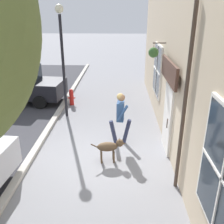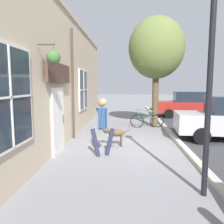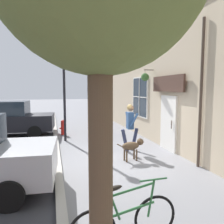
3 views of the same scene
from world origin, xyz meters
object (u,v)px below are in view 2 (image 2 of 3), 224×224
object	(u,v)px
leaning_bicycle	(147,120)
dog_on_leash	(114,133)
street_lamp	(212,45)
street_tree_by_curb	(155,50)
parked_car_far_end	(189,104)
pedestrian_walking	(102,121)

from	to	relation	value
leaning_bicycle	dog_on_leash	bearing A→B (deg)	-112.10
street_lamp	leaning_bicycle	bearing A→B (deg)	93.88
street_tree_by_curb	parked_car_far_end	xyz separation A→B (m)	(2.83, 3.78, -3.06)
leaning_bicycle	parked_car_far_end	distance (m)	5.13
leaning_bicycle	parked_car_far_end	size ratio (longest dim) A/B	0.39
dog_on_leash	street_lamp	distance (m)	4.61
dog_on_leash	street_tree_by_curb	distance (m)	5.51
street_tree_by_curb	parked_car_far_end	world-z (taller)	street_tree_by_curb
leaning_bicycle	parked_car_far_end	bearing A→B (deg)	51.21
dog_on_leash	parked_car_far_end	size ratio (longest dim) A/B	0.23
pedestrian_walking	dog_on_leash	bearing A→B (deg)	74.18
pedestrian_walking	street_lamp	size ratio (longest dim) A/B	0.41
dog_on_leash	parked_car_far_end	distance (m)	8.99
street_lamp	pedestrian_walking	bearing A→B (deg)	134.48
pedestrian_walking	street_tree_by_curb	world-z (taller)	street_tree_by_curb
parked_car_far_end	dog_on_leash	bearing A→B (deg)	-121.50
street_lamp	parked_car_far_end	bearing A→B (deg)	76.18
street_lamp	street_tree_by_curb	bearing A→B (deg)	90.92
street_tree_by_curb	parked_car_far_end	distance (m)	5.63
parked_car_far_end	pedestrian_walking	bearing A→B (deg)	-119.78
dog_on_leash	parked_car_far_end	xyz separation A→B (m)	(4.69, 7.66, 0.39)
pedestrian_walking	street_tree_by_curb	bearing A→B (deg)	66.40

